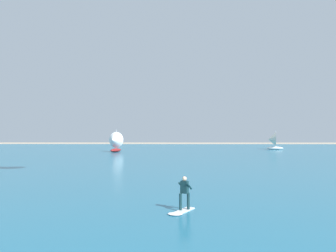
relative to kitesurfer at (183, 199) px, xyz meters
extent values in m
cube|color=#236B89|center=(-1.08, 35.02, -0.65)|extent=(160.00, 90.00, 0.10)
cube|color=white|center=(0.09, 0.17, -0.58)|extent=(1.07, 1.44, 0.05)
cylinder|color=#143338|center=(-0.10, 0.07, -0.15)|extent=(0.14, 0.14, 0.80)
cylinder|color=#143338|center=(0.29, 0.26, -0.15)|extent=(0.14, 0.14, 0.80)
cube|color=#143338|center=(0.09, 0.17, 0.55)|extent=(0.42, 0.37, 0.60)
sphere|color=beige|center=(0.09, 0.17, 0.96)|extent=(0.22, 0.22, 0.22)
cylinder|color=#143338|center=(-0.06, 0.34, 0.60)|extent=(0.33, 0.48, 0.39)
cylinder|color=#143338|center=(0.33, 0.13, 0.60)|extent=(0.33, 0.48, 0.39)
ellipsoid|color=white|center=(-0.37, -0.66, -0.56)|extent=(0.90, 0.87, 0.08)
ellipsoid|color=maroon|center=(-10.43, 45.58, -0.29)|extent=(2.16, 3.53, 0.63)
cylinder|color=silver|center=(-10.38, 45.73, 1.69)|extent=(0.10, 0.10, 3.33)
cone|color=white|center=(-10.62, 45.04, 1.52)|extent=(3.12, 2.28, 2.80)
ellipsoid|color=white|center=(19.71, 53.29, -0.30)|extent=(3.35, 1.71, 0.60)
cylinder|color=silver|center=(19.86, 53.26, 1.59)|extent=(0.10, 0.10, 3.19)
cone|color=silver|center=(19.18, 53.40, 1.43)|extent=(1.90, 2.91, 2.68)
camera|label=1|loc=(-0.51, -17.28, 3.35)|focal=38.27mm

